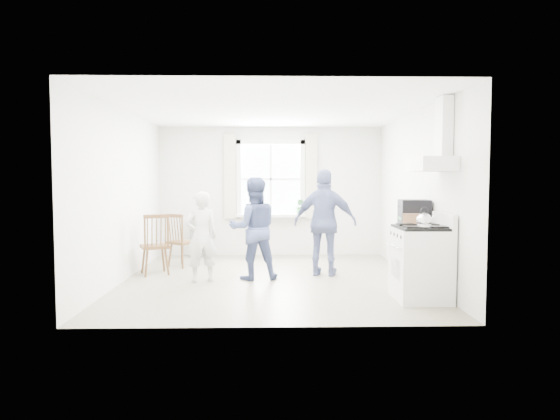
% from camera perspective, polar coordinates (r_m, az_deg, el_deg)
% --- Properties ---
extents(room_shell, '(4.62, 5.12, 2.64)m').
position_cam_1_polar(room_shell, '(7.65, -0.98, 1.67)').
color(room_shell, gray).
rests_on(room_shell, ground).
extents(window_assembly, '(1.88, 0.24, 1.70)m').
position_cam_1_polar(window_assembly, '(10.09, -1.07, 3.06)').
color(window_assembly, white).
rests_on(window_assembly, room_shell).
extents(range_hood, '(0.45, 0.76, 0.94)m').
position_cam_1_polar(range_hood, '(6.65, 17.36, 6.39)').
color(range_hood, white).
rests_on(range_hood, room_shell).
extents(shelf_unit, '(0.40, 0.30, 0.80)m').
position_cam_1_polar(shelf_unit, '(10.13, -9.01, -3.01)').
color(shelf_unit, gray).
rests_on(shelf_unit, ground).
extents(gas_stove, '(0.68, 0.76, 1.12)m').
position_cam_1_polar(gas_stove, '(6.68, 15.82, -5.79)').
color(gas_stove, silver).
rests_on(gas_stove, ground).
extents(kettle, '(0.19, 0.19, 0.26)m').
position_cam_1_polar(kettle, '(6.38, 16.16, -1.20)').
color(kettle, silver).
rests_on(kettle, gas_stove).
extents(low_cabinet, '(0.50, 0.55, 0.90)m').
position_cam_1_polar(low_cabinet, '(7.36, 14.72, -5.17)').
color(low_cabinet, white).
rests_on(low_cabinet, ground).
extents(stereo_stack, '(0.42, 0.38, 0.36)m').
position_cam_1_polar(stereo_stack, '(7.34, 15.08, -0.26)').
color(stereo_stack, black).
rests_on(stereo_stack, low_cabinet).
extents(cardboard_box, '(0.32, 0.27, 0.18)m').
position_cam_1_polar(cardboard_box, '(7.14, 14.97, -1.10)').
color(cardboard_box, '#8C6244').
rests_on(cardboard_box, low_cabinet).
extents(windsor_chair_a, '(0.55, 0.54, 1.00)m').
position_cam_1_polar(windsor_chair_a, '(8.27, -14.00, -3.10)').
color(windsor_chair_a, '#4C3018').
rests_on(windsor_chair_a, ground).
extents(windsor_chair_b, '(0.55, 0.55, 0.95)m').
position_cam_1_polar(windsor_chair_b, '(8.92, -11.61, -2.76)').
color(windsor_chair_b, '#4C3018').
rests_on(windsor_chair_b, ground).
extents(person_left, '(0.64, 0.64, 1.37)m').
position_cam_1_polar(person_left, '(7.60, -9.00, -3.04)').
color(person_left, silver).
rests_on(person_left, ground).
extents(person_mid, '(0.88, 0.88, 1.58)m').
position_cam_1_polar(person_mid, '(7.71, -3.04, -2.13)').
color(person_mid, '#414E79').
rests_on(person_mid, ground).
extents(person_right, '(1.22, 1.22, 1.71)m').
position_cam_1_polar(person_right, '(8.02, 5.17, -1.43)').
color(person_right, navy).
rests_on(person_right, ground).
extents(potted_plant, '(0.21, 0.21, 0.30)m').
position_cam_1_polar(potted_plant, '(10.04, 2.24, 0.41)').
color(potted_plant, '#33723A').
rests_on(potted_plant, window_assembly).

